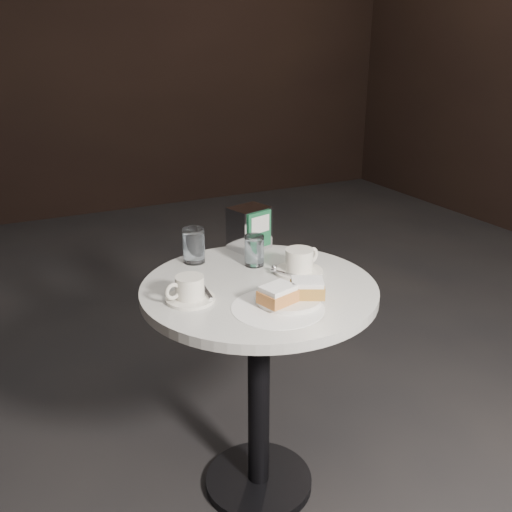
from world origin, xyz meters
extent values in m
plane|color=black|center=(0.00, 0.00, 0.00)|extent=(7.00, 7.00, 0.00)
cube|color=black|center=(0.00, 3.50, 1.50)|extent=(6.00, 0.10, 3.00)
cylinder|color=black|center=(0.00, 0.00, 0.01)|extent=(0.36, 0.36, 0.03)
cylinder|color=black|center=(0.00, 0.00, 0.36)|extent=(0.07, 0.07, 0.70)
cylinder|color=silver|center=(0.00, 0.00, 0.73)|extent=(0.70, 0.70, 0.03)
cylinder|color=white|center=(-0.02, -0.16, 0.75)|extent=(0.25, 0.25, 0.00)
cylinder|color=silver|center=(0.02, -0.13, 0.75)|extent=(0.19, 0.19, 0.01)
cube|color=#D48441|center=(-0.02, -0.15, 0.78)|extent=(0.11, 0.10, 0.03)
cube|color=white|center=(-0.02, -0.15, 0.80)|extent=(0.10, 0.09, 0.01)
cube|color=#B98539|center=(0.07, -0.15, 0.78)|extent=(0.12, 0.11, 0.03)
cube|color=white|center=(0.07, -0.15, 0.80)|extent=(0.11, 0.10, 0.01)
cylinder|color=white|center=(-0.22, -0.01, 0.75)|extent=(0.16, 0.16, 0.01)
cylinder|color=white|center=(-0.22, -0.01, 0.79)|extent=(0.09, 0.09, 0.06)
cylinder|color=#875D49|center=(-0.22, -0.01, 0.81)|extent=(0.08, 0.08, 0.00)
torus|color=silver|center=(-0.27, -0.02, 0.79)|extent=(0.05, 0.02, 0.05)
cube|color=#B1B1B6|center=(-0.17, 0.00, 0.76)|extent=(0.02, 0.10, 0.00)
sphere|color=silver|center=(-0.17, 0.05, 0.76)|extent=(0.02, 0.02, 0.02)
cylinder|color=white|center=(0.15, 0.03, 0.75)|extent=(0.18, 0.18, 0.01)
cylinder|color=white|center=(0.15, 0.03, 0.79)|extent=(0.11, 0.11, 0.07)
cylinder|color=#916C4F|center=(0.15, 0.03, 0.82)|extent=(0.10, 0.10, 0.00)
torus|color=silver|center=(0.21, 0.04, 0.79)|extent=(0.05, 0.03, 0.05)
cube|color=#B2B2B6|center=(0.10, 0.01, 0.76)|extent=(0.06, 0.10, 0.00)
sphere|color=silver|center=(0.08, 0.06, 0.76)|extent=(0.02, 0.02, 0.02)
cylinder|color=white|center=(-0.10, 0.26, 0.80)|extent=(0.09, 0.09, 0.11)
cylinder|color=white|center=(-0.10, 0.26, 0.80)|extent=(0.08, 0.08, 0.10)
cylinder|color=silver|center=(0.06, 0.15, 0.79)|extent=(0.08, 0.08, 0.10)
cylinder|color=white|center=(0.06, 0.15, 0.79)|extent=(0.07, 0.07, 0.08)
cube|color=silver|center=(0.11, 0.30, 0.82)|extent=(0.15, 0.13, 0.15)
cube|color=#195A36|center=(0.13, 0.25, 0.82)|extent=(0.10, 0.03, 0.13)
cube|color=silver|center=(0.13, 0.24, 0.84)|extent=(0.08, 0.02, 0.06)
camera|label=1|loc=(-0.69, -1.37, 1.43)|focal=40.00mm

